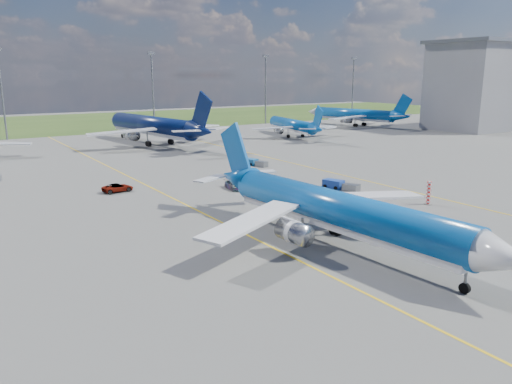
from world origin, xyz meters
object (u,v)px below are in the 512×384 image
bg_jet_ne (292,137)px  bg_jet_ene (353,126)px  main_airliner (337,247)px  service_car_c (234,185)px  warning_post (429,193)px  bg_jet_n (153,144)px  baggage_tug_e (254,163)px  baggage_tug_w (339,185)px  service_car_b (118,188)px

bg_jet_ne → bg_jet_ene: 36.76m
bg_jet_ne → main_airliner: (-49.76, -73.14, 0.00)m
service_car_c → main_airliner: bearing=-90.4°
warning_post → service_car_c: 26.68m
bg_jet_n → bg_jet_ne: bg_jet_n is taller
bg_jet_n → service_car_c: (-8.46, -52.40, 0.61)m
bg_jet_ene → baggage_tug_e: (-66.95, -44.35, 0.55)m
baggage_tug_w → bg_jet_ne: bearing=42.8°
warning_post → bg_jet_n: bearing=96.1°
warning_post → service_car_c: (-16.31, 21.10, -0.89)m
bg_jet_ene → service_car_b: bearing=15.5°
bg_jet_ne → bg_jet_ene: (34.47, 12.77, 0.00)m
bg_jet_ne → baggage_tug_e: bg_jet_ne is taller
warning_post → bg_jet_ene: size_ratio=0.08×
warning_post → bg_jet_ene: 102.30m
warning_post → service_car_c: warning_post is taller
bg_jet_n → baggage_tug_e: 38.03m
service_car_c → baggage_tug_w: 15.30m
main_airliner → service_car_b: main_airliner is taller
service_car_b → bg_jet_ne: bearing=-62.2°
bg_jet_ne → baggage_tug_e: size_ratio=6.29×
bg_jet_n → baggage_tug_e: (4.52, -37.76, 0.55)m
bg_jet_ene → service_car_b: bg_jet_ene is taller
bg_jet_n → warning_post: bearing=88.4°
main_airliner → service_car_c: (4.31, 26.93, 0.61)m
service_car_b → service_car_c: (14.64, -7.39, 0.01)m
bg_jet_ne → service_car_c: bg_jet_ne is taller
baggage_tug_w → baggage_tug_e: (0.23, 23.10, -0.04)m
bg_jet_ne → baggage_tug_e: (-32.48, -31.58, 0.55)m
baggage_tug_w → bg_jet_ene: bearing=28.8°
service_car_b → baggage_tug_e: 28.55m
main_airliner → bg_jet_ene: bearing=41.7°
main_airliner → baggage_tug_e: main_airliner is taller
service_car_c → baggage_tug_e: (12.98, 14.64, -0.06)m
bg_jet_n → main_airliner: bearing=73.1°
bg_jet_ne → main_airliner: 88.47m
baggage_tug_w → service_car_c: bearing=130.1°
warning_post → baggage_tug_e: warning_post is taller
warning_post → baggage_tug_e: size_ratio=0.56×
bg_jet_n → baggage_tug_w: bg_jet_n is taller
bg_jet_n → bg_jet_ene: (71.47, 6.59, 0.00)m
warning_post → main_airliner: bearing=-164.2°
bg_jet_n → bg_jet_ene: 71.77m
main_airliner → baggage_tug_w: bearing=43.4°
service_car_b → bg_jet_n: bearing=-32.2°
warning_post → baggage_tug_w: 13.17m
bg_jet_ene → service_car_c: bearing=23.3°
service_car_b → baggage_tug_e: size_ratio=0.80×
bg_jet_n → bg_jet_ene: size_ratio=1.21×
bg_jet_ne → main_airliner: main_airliner is taller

